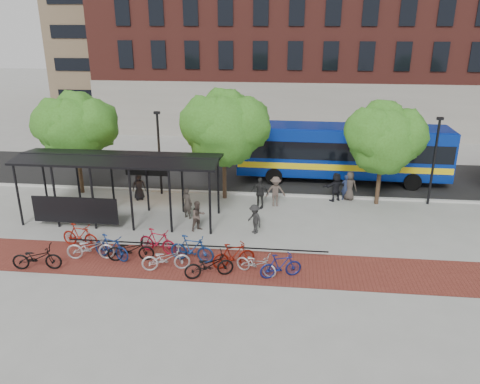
# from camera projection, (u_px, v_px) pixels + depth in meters

# --- Properties ---
(ground) EXTENTS (160.00, 160.00, 0.00)m
(ground) POSITION_uv_depth(u_px,v_px,m) (272.00, 222.00, 25.01)
(ground) COLOR #9E9E99
(ground) RESTS_ON ground
(asphalt_street) EXTENTS (160.00, 8.00, 0.01)m
(asphalt_street) POSITION_uv_depth(u_px,v_px,m) (277.00, 175.00, 32.47)
(asphalt_street) COLOR black
(asphalt_street) RESTS_ON ground
(curb) EXTENTS (160.00, 0.25, 0.12)m
(curb) POSITION_uv_depth(u_px,v_px,m) (275.00, 195.00, 28.72)
(curb) COLOR #B7B7B2
(curb) RESTS_ON ground
(brick_strip) EXTENTS (24.00, 3.00, 0.01)m
(brick_strip) POSITION_uv_depth(u_px,v_px,m) (221.00, 265.00, 20.54)
(brick_strip) COLOR maroon
(brick_strip) RESTS_ON ground
(bike_rack_rail) EXTENTS (12.00, 0.05, 0.95)m
(bike_rack_rail) POSITION_uv_depth(u_px,v_px,m) (196.00, 254.00, 21.52)
(bike_rack_rail) COLOR black
(bike_rack_rail) RESTS_ON ground
(building_brick) EXTENTS (55.00, 14.00, 20.00)m
(building_brick) POSITION_uv_depth(u_px,v_px,m) (390.00, 22.00, 44.82)
(building_brick) COLOR maroon
(building_brick) RESTS_ON ground
(bus_shelter) EXTENTS (10.60, 3.07, 3.60)m
(bus_shelter) POSITION_uv_depth(u_px,v_px,m) (117.00, 166.00, 24.35)
(bus_shelter) COLOR black
(bus_shelter) RESTS_ON ground
(tree_a) EXTENTS (4.90, 4.00, 6.18)m
(tree_a) POSITION_uv_depth(u_px,v_px,m) (76.00, 125.00, 27.88)
(tree_a) COLOR #382619
(tree_a) RESTS_ON ground
(tree_b) EXTENTS (5.15, 4.20, 6.47)m
(tree_b) POSITION_uv_depth(u_px,v_px,m) (226.00, 125.00, 26.89)
(tree_b) COLOR #382619
(tree_b) RESTS_ON ground
(tree_c) EXTENTS (4.66, 3.80, 5.92)m
(tree_c) POSITION_uv_depth(u_px,v_px,m) (385.00, 136.00, 26.12)
(tree_c) COLOR #382619
(tree_c) RESTS_ON ground
(lamp_post_left) EXTENTS (0.35, 0.20, 5.12)m
(lamp_post_left) POSITION_uv_depth(u_px,v_px,m) (159.00, 151.00, 28.13)
(lamp_post_left) COLOR black
(lamp_post_left) RESTS_ON ground
(lamp_post_right) EXTENTS (0.35, 0.20, 5.12)m
(lamp_post_right) POSITION_uv_depth(u_px,v_px,m) (434.00, 159.00, 26.51)
(lamp_post_right) COLOR black
(lamp_post_right) RESTS_ON ground
(bus) EXTENTS (13.72, 3.46, 3.69)m
(bus) POSITION_uv_depth(u_px,v_px,m) (342.00, 150.00, 30.84)
(bus) COLOR navy
(bus) RESTS_ON ground
(bike_0) EXTENTS (2.19, 1.01, 1.11)m
(bike_0) POSITION_uv_depth(u_px,v_px,m) (37.00, 258.00, 20.05)
(bike_0) COLOR black
(bike_0) RESTS_ON ground
(bike_1) EXTENTS (2.00, 0.93, 1.16)m
(bike_1) POSITION_uv_depth(u_px,v_px,m) (80.00, 235.00, 22.05)
(bike_1) COLOR maroon
(bike_1) RESTS_ON ground
(bike_2) EXTENTS (2.22, 1.02, 1.12)m
(bike_2) POSITION_uv_depth(u_px,v_px,m) (90.00, 247.00, 20.93)
(bike_2) COLOR #B1B0B3
(bike_2) RESTS_ON ground
(bike_3) EXTENTS (2.01, 1.20, 1.16)m
(bike_3) POSITION_uv_depth(u_px,v_px,m) (111.00, 247.00, 20.89)
(bike_3) COLOR navy
(bike_3) RESTS_ON ground
(bike_4) EXTENTS (2.16, 1.05, 1.09)m
(bike_4) POSITION_uv_depth(u_px,v_px,m) (131.00, 250.00, 20.77)
(bike_4) COLOR black
(bike_4) RESTS_ON ground
(bike_5) EXTENTS (2.04, 1.10, 1.18)m
(bike_5) POSITION_uv_depth(u_px,v_px,m) (158.00, 241.00, 21.45)
(bike_5) COLOR maroon
(bike_5) RESTS_ON ground
(bike_6) EXTENTS (2.19, 1.19, 1.09)m
(bike_6) POSITION_uv_depth(u_px,v_px,m) (166.00, 258.00, 19.99)
(bike_6) COLOR #B5B5B8
(bike_6) RESTS_ON ground
(bike_7) EXTENTS (2.14, 0.94, 1.24)m
(bike_7) POSITION_uv_depth(u_px,v_px,m) (192.00, 249.00, 20.68)
(bike_7) COLOR navy
(bike_7) RESTS_ON ground
(bike_8) EXTENTS (2.21, 1.44, 1.10)m
(bike_8) POSITION_uv_depth(u_px,v_px,m) (209.00, 265.00, 19.44)
(bike_8) COLOR black
(bike_8) RESTS_ON ground
(bike_9) EXTENTS (1.97, 1.28, 1.15)m
(bike_9) POSITION_uv_depth(u_px,v_px,m) (234.00, 255.00, 20.22)
(bike_9) COLOR maroon
(bike_9) RESTS_ON ground
(bike_10) EXTENTS (1.97, 1.31, 0.98)m
(bike_10) POSITION_uv_depth(u_px,v_px,m) (256.00, 263.00, 19.70)
(bike_10) COLOR #AFB0B2
(bike_10) RESTS_ON ground
(bike_11) EXTENTS (1.88, 1.09, 1.09)m
(bike_11) POSITION_uv_depth(u_px,v_px,m) (281.00, 266.00, 19.41)
(bike_11) COLOR navy
(bike_11) RESTS_ON ground
(pedestrian_0) EXTENTS (0.94, 0.80, 1.63)m
(pedestrian_0) POSITION_uv_depth(u_px,v_px,m) (139.00, 186.00, 27.89)
(pedestrian_0) COLOR black
(pedestrian_0) RESTS_ON ground
(pedestrian_1) EXTENTS (0.76, 0.69, 1.75)m
(pedestrian_1) POSITION_uv_depth(u_px,v_px,m) (187.00, 203.00, 25.19)
(pedestrian_1) COLOR #37312C
(pedestrian_1) RESTS_ON ground
(pedestrian_3) EXTENTS (1.26, 0.87, 1.78)m
(pedestrian_3) POSITION_uv_depth(u_px,v_px,m) (276.00, 191.00, 26.85)
(pedestrian_3) COLOR brown
(pedestrian_3) RESTS_ON ground
(pedestrian_4) EXTENTS (1.15, 0.73, 1.82)m
(pedestrian_4) POSITION_uv_depth(u_px,v_px,m) (260.00, 193.00, 26.60)
(pedestrian_4) COLOR #262626
(pedestrian_4) RESTS_ON ground
(pedestrian_5) EXTENTS (1.65, 1.24, 1.73)m
(pedestrian_5) POSITION_uv_depth(u_px,v_px,m) (336.00, 187.00, 27.65)
(pedestrian_5) COLOR black
(pedestrian_5) RESTS_ON ground
(pedestrian_6) EXTENTS (1.01, 0.87, 1.75)m
(pedestrian_6) POSITION_uv_depth(u_px,v_px,m) (350.00, 186.00, 27.80)
(pedestrian_6) COLOR #3B342F
(pedestrian_6) RESTS_ON ground
(pedestrian_7) EXTENTS (0.67, 0.57, 1.55)m
(pedestrian_7) POSITION_uv_depth(u_px,v_px,m) (345.00, 187.00, 27.86)
(pedestrian_7) COLOR #1D2745
(pedestrian_7) RESTS_ON ground
(pedestrian_8) EXTENTS (0.97, 0.96, 1.58)m
(pedestrian_8) POSITION_uv_depth(u_px,v_px,m) (198.00, 216.00, 23.71)
(pedestrian_8) COLOR #4C3F38
(pedestrian_8) RESTS_ON ground
(pedestrian_9) EXTENTS (1.07, 1.12, 1.53)m
(pedestrian_9) POSITION_uv_depth(u_px,v_px,m) (255.00, 219.00, 23.43)
(pedestrian_9) COLOR #252525
(pedestrian_9) RESTS_ON ground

